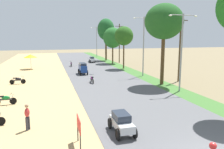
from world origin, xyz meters
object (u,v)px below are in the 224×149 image
object	(u,v)px
car_sedan_silver	(122,122)
motorbike_ahead_second	(92,79)
median_tree_fifth	(106,30)
streetlamp_near	(182,47)
median_tree_second	(164,22)
streetlamp_far	(97,40)
parked_motorbike_second	(5,99)
parked_motorbike_third	(18,80)
median_tree_third	(124,36)
motorbike_ahead_fourth	(71,64)
car_van_blue	(83,68)
streetlamp_mid	(144,43)
car_hatchback_white	(92,59)
utility_pole_near	(180,48)
street_signboard	(79,126)
median_tree_fourth	(113,38)
motorbike_ahead_third	(84,66)
utility_pole_far	(119,43)
vendor_umbrella	(30,56)
pedestrian_on_shoulder	(27,116)

from	to	relation	value
car_sedan_silver	motorbike_ahead_second	world-z (taller)	car_sedan_silver
median_tree_fifth	streetlamp_near	bearing A→B (deg)	-90.16
median_tree_second	streetlamp_far	xyz separation A→B (m)	(0.14, 37.57, -2.52)
parked_motorbike_second	car_sedan_silver	xyz separation A→B (m)	(7.51, -7.78, 0.19)
parked_motorbike_third	median_tree_third	size ratio (longest dim) A/B	0.25
motorbike_ahead_fourth	parked_motorbike_third	bearing A→B (deg)	-118.62
parked_motorbike_second	car_van_blue	size ratio (longest dim) A/B	0.75
streetlamp_mid	car_hatchback_white	size ratio (longest dim) A/B	4.10
median_tree_second	streetlamp_near	xyz separation A→B (m)	(0.14, -3.52, -2.68)
parked_motorbike_third	median_tree_third	xyz separation A→B (m)	(16.16, 8.72, 5.11)
streetlamp_near	median_tree_third	bearing A→B (deg)	91.02
parked_motorbike_second	car_van_blue	distance (m)	15.60
streetlamp_mid	streetlamp_far	size ratio (longest dim) A/B	1.02
utility_pole_near	motorbike_ahead_fourth	size ratio (longest dim) A/B	4.47
motorbike_ahead_second	car_van_blue	bearing A→B (deg)	91.41
streetlamp_far	streetlamp_near	bearing A→B (deg)	-90.00
parked_motorbike_third	streetlamp_mid	xyz separation A→B (m)	(16.46, 1.06, 4.22)
streetlamp_far	median_tree_fifth	bearing A→B (deg)	-89.51
parked_motorbike_second	utility_pole_near	distance (m)	20.18
street_signboard	streetlamp_mid	xyz separation A→B (m)	(11.47, 18.07, 3.66)
street_signboard	motorbike_ahead_second	bearing A→B (deg)	76.83
utility_pole_near	motorbike_ahead_second	size ratio (longest dim) A/B	4.47
median_tree_fourth	streetlamp_far	bearing A→B (deg)	89.83
parked_motorbike_second	median_tree_third	distance (m)	24.10
median_tree_fourth	utility_pole_near	xyz separation A→B (m)	(2.87, -20.10, -1.10)
median_tree_second	utility_pole_near	distance (m)	4.39
parked_motorbike_second	median_tree_second	distance (m)	17.97
median_tree_fifth	motorbike_ahead_second	bearing A→B (deg)	-108.08
utility_pole_near	car_van_blue	world-z (taller)	utility_pole_near
street_signboard	motorbike_ahead_fourth	world-z (taller)	street_signboard
median_tree_fifth	streetlamp_mid	world-z (taller)	median_tree_fifth
streetlamp_near	utility_pole_near	bearing A→B (deg)	59.08
street_signboard	median_tree_fifth	distance (m)	41.79
median_tree_fifth	motorbike_ahead_third	xyz separation A→B (m)	(-7.16, -13.28, -6.57)
parked_motorbike_second	median_tree_second	bearing A→B (deg)	12.80
motorbike_ahead_fourth	car_hatchback_white	bearing A→B (deg)	45.59
parked_motorbike_second	street_signboard	distance (m)	9.90
utility_pole_far	car_sedan_silver	world-z (taller)	utility_pole_far
vendor_umbrella	motorbike_ahead_fourth	bearing A→B (deg)	11.08
car_sedan_silver	streetlamp_far	bearing A→B (deg)	79.72
median_tree_second	motorbike_ahead_second	distance (m)	10.65
motorbike_ahead_second	motorbike_ahead_third	xyz separation A→B (m)	(0.82, 11.18, 0.00)
median_tree_second	vendor_umbrella	bearing A→B (deg)	132.25
median_tree_fourth	streetlamp_far	xyz separation A→B (m)	(0.05, 16.26, -0.61)
streetlamp_far	car_hatchback_white	world-z (taller)	streetlamp_far
vendor_umbrella	car_hatchback_white	bearing A→B (deg)	28.15
car_van_blue	pedestrian_on_shoulder	bearing A→B (deg)	-107.87
median_tree_second	streetlamp_far	distance (m)	37.65
car_van_blue	utility_pole_near	bearing A→B (deg)	-37.28
parked_motorbike_third	streetlamp_far	world-z (taller)	streetlamp_far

